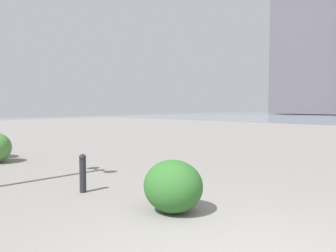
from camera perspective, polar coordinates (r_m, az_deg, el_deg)
building_annex at (r=74.51m, az=24.65°, el=11.70°), size 15.99×12.05×27.34m
bollard_near at (r=6.37m, az=-14.36°, el=-7.67°), size 0.13×0.13×0.71m
shrub_wide at (r=5.05m, az=0.86°, el=-10.24°), size 0.93×0.83×0.79m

